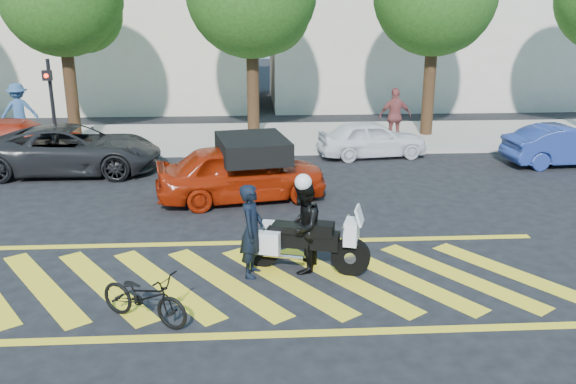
{
  "coord_description": "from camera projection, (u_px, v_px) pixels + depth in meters",
  "views": [
    {
      "loc": [
        -0.05,
        -10.27,
        4.97
      ],
      "look_at": [
        0.69,
        2.14,
        1.05
      ],
      "focal_mm": 38.0,
      "sensor_mm": 36.0,
      "label": 1
    }
  ],
  "objects": [
    {
      "name": "pedestrian_left",
      "position": [
        19.0,
        111.0,
        22.12
      ],
      "size": [
        1.44,
        1.09,
        1.98
      ],
      "primitive_type": "imported",
      "rotation": [
        0.0,
        0.0,
        3.46
      ],
      "color": "#2F5182",
      "rests_on": "sidewalk"
    },
    {
      "name": "parked_mid_left",
      "position": [
        72.0,
        149.0,
        18.18
      ],
      "size": [
        5.17,
        2.39,
        1.43
      ],
      "primitive_type": "imported",
      "rotation": [
        0.0,
        0.0,
        1.57
      ],
      "color": "black",
      "rests_on": "ground"
    },
    {
      "name": "officer_bike",
      "position": [
        252.0,
        231.0,
        11.29
      ],
      "size": [
        0.56,
        0.73,
        1.78
      ],
      "primitive_type": "imported",
      "rotation": [
        0.0,
        0.0,
        1.34
      ],
      "color": "black",
      "rests_on": "ground"
    },
    {
      "name": "parked_mid_right",
      "position": [
        372.0,
        139.0,
        20.07
      ],
      "size": [
        3.71,
        1.86,
        1.21
      ],
      "primitive_type": "imported",
      "rotation": [
        0.0,
        0.0,
        1.7
      ],
      "color": "white",
      "rests_on": "ground"
    },
    {
      "name": "parked_left",
      "position": [
        20.0,
        141.0,
        19.41
      ],
      "size": [
        4.79,
        2.15,
        1.36
      ],
      "primitive_type": "imported",
      "rotation": [
        0.0,
        0.0,
        1.62
      ],
      "color": "#981A09",
      "rests_on": "ground"
    },
    {
      "name": "ground",
      "position": [
        258.0,
        281.0,
        11.28
      ],
      "size": [
        90.0,
        90.0,
        0.0
      ],
      "primitive_type": "plane",
      "color": "black",
      "rests_on": "ground"
    },
    {
      "name": "pedestrian_right",
      "position": [
        395.0,
        116.0,
        21.11
      ],
      "size": [
        1.18,
        0.56,
        1.95
      ],
      "primitive_type": "imported",
      "rotation": [
        0.0,
        0.0,
        3.21
      ],
      "color": "#974744",
      "rests_on": "sidewalk"
    },
    {
      "name": "bicycle",
      "position": [
        144.0,
        296.0,
        9.76
      ],
      "size": [
        1.73,
        1.34,
        0.87
      ],
      "primitive_type": "imported",
      "rotation": [
        0.0,
        0.0,
        1.05
      ],
      "color": "black",
      "rests_on": "ground"
    },
    {
      "name": "crosswalk",
      "position": [
        256.0,
        281.0,
        11.27
      ],
      "size": [
        12.33,
        4.0,
        0.01
      ],
      "color": "yellow",
      "rests_on": "ground"
    },
    {
      "name": "signal_pole",
      "position": [
        51.0,
        99.0,
        19.6
      ],
      "size": [
        0.28,
        0.43,
        3.2
      ],
      "color": "black",
      "rests_on": "ground"
    },
    {
      "name": "police_motorcycle",
      "position": [
        304.0,
        241.0,
        11.58
      ],
      "size": [
        2.41,
        1.16,
        1.09
      ],
      "rotation": [
        0.0,
        0.0,
        -0.3
      ],
      "color": "black",
      "rests_on": "ground"
    },
    {
      "name": "sidewalk",
      "position": [
        254.0,
        138.0,
        22.68
      ],
      "size": [
        60.0,
        5.0,
        0.15
      ],
      "primitive_type": "cube",
      "color": "#9E998E",
      "rests_on": "ground"
    },
    {
      "name": "officer_moto",
      "position": [
        303.0,
        227.0,
        11.48
      ],
      "size": [
        0.9,
        1.02,
        1.78
      ],
      "primitive_type": "imported",
      "rotation": [
        0.0,
        0.0,
        -1.87
      ],
      "color": "black",
      "rests_on": "ground"
    },
    {
      "name": "red_convertible",
      "position": [
        241.0,
        172.0,
        15.67
      ],
      "size": [
        4.6,
        2.52,
        1.48
      ],
      "primitive_type": "imported",
      "rotation": [
        0.0,
        0.0,
        1.76
      ],
      "color": "#9A1E07",
      "rests_on": "ground"
    },
    {
      "name": "parked_right",
      "position": [
        566.0,
        145.0,
        19.06
      ],
      "size": [
        3.9,
        1.62,
        1.25
      ],
      "primitive_type": "imported",
      "rotation": [
        0.0,
        0.0,
        1.65
      ],
      "color": "navy",
      "rests_on": "ground"
    },
    {
      "name": "building_left",
      "position": [
        85.0,
        0.0,
        29.31
      ],
      "size": [
        16.0,
        8.0,
        10.0
      ],
      "primitive_type": "cube",
      "color": "beige",
      "rests_on": "ground"
    }
  ]
}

